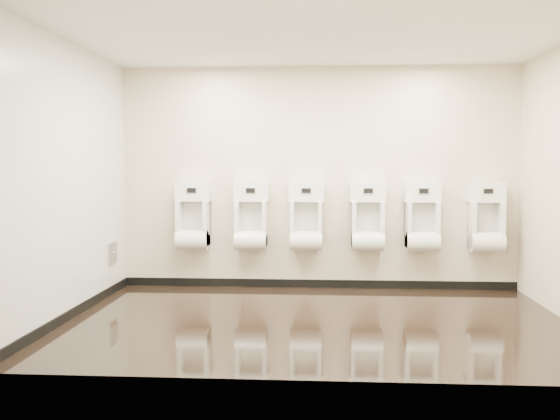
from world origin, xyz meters
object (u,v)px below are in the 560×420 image
at_px(urinal_5, 486,222).
at_px(urinal_3, 368,221).
at_px(urinal_1, 251,221).
at_px(urinal_0, 193,220).
at_px(urinal_2, 306,221).
at_px(access_panel, 113,253).
at_px(urinal_4, 422,222).

bearing_deg(urinal_5, urinal_3, 180.00).
bearing_deg(urinal_1, urinal_3, 0.00).
distance_m(urinal_0, urinal_2, 1.43).
relative_size(access_panel, urinal_1, 0.30).
relative_size(urinal_0, urinal_5, 1.00).
xyz_separation_m(urinal_3, urinal_5, (1.45, 0.00, 0.00)).
relative_size(access_panel, urinal_2, 0.30).
distance_m(urinal_0, urinal_1, 0.74).
height_order(urinal_0, urinal_3, same).
bearing_deg(urinal_2, urinal_3, 0.00).
height_order(urinal_0, urinal_2, same).
xyz_separation_m(urinal_0, urinal_5, (3.64, 0.00, 0.00)).
distance_m(urinal_2, urinal_3, 0.76).
bearing_deg(urinal_5, urinal_4, 180.00).
relative_size(urinal_3, urinal_4, 1.00).
distance_m(urinal_0, urinal_5, 3.64).
bearing_deg(urinal_5, urinal_2, 180.00).
distance_m(access_panel, urinal_1, 1.74).
distance_m(urinal_0, urinal_3, 2.20).
bearing_deg(urinal_3, urinal_5, 0.00).
xyz_separation_m(urinal_1, urinal_5, (2.90, 0.00, 0.00)).
relative_size(urinal_0, urinal_2, 1.00).
bearing_deg(urinal_4, urinal_2, 180.00).
xyz_separation_m(urinal_4, urinal_5, (0.77, 0.00, 0.00)).
bearing_deg(urinal_4, urinal_3, 180.00).
xyz_separation_m(access_panel, urinal_5, (4.55, 0.40, 0.36)).
bearing_deg(urinal_1, urinal_2, 0.00).
xyz_separation_m(urinal_0, urinal_1, (0.74, 0.00, 0.00)).
xyz_separation_m(urinal_1, urinal_2, (0.69, 0.00, 0.00)).
height_order(urinal_1, urinal_3, same).
bearing_deg(urinal_2, urinal_5, 0.00).
distance_m(access_panel, urinal_3, 3.15).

